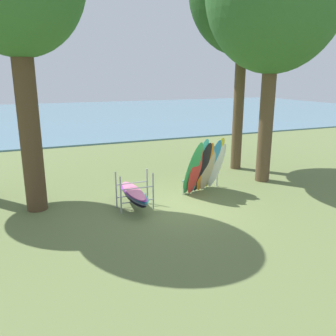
% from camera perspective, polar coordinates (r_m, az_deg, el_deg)
% --- Properties ---
extents(ground_plane, '(80.00, 80.00, 0.00)m').
position_cam_1_polar(ground_plane, '(12.01, 2.58, -6.21)').
color(ground_plane, olive).
extents(lake_water, '(80.00, 36.00, 0.10)m').
position_cam_1_polar(lake_water, '(40.53, -15.67, 8.35)').
color(lake_water, slate).
rests_on(lake_water, ground).
extents(leaning_board_pile, '(1.96, 1.41, 2.20)m').
position_cam_1_polar(leaning_board_pile, '(13.05, 6.10, 0.15)').
color(leaning_board_pile, '#339E56').
rests_on(leaning_board_pile, ground).
extents(board_storage_rack, '(1.15, 2.13, 1.25)m').
position_cam_1_polar(board_storage_rack, '(11.66, -5.55, -4.18)').
color(board_storage_rack, '#9EA0A5').
rests_on(board_storage_rack, ground).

